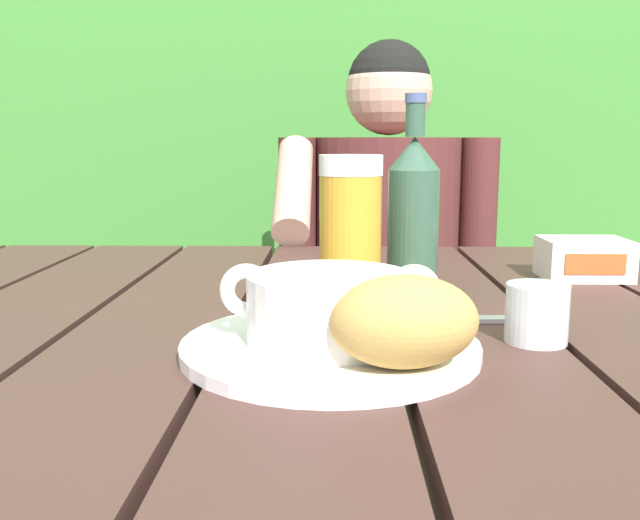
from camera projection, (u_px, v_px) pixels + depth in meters
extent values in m
cube|color=#472E27|center=(28.00, 323.00, 0.80)|extent=(0.16, 0.96, 0.04)
cube|color=#472E27|center=(169.00, 324.00, 0.80)|extent=(0.16, 0.96, 0.04)
cube|color=#472E27|center=(312.00, 325.00, 0.80)|extent=(0.16, 0.96, 0.04)
cube|color=#472E27|center=(455.00, 325.00, 0.80)|extent=(0.16, 0.96, 0.04)
cube|color=#472E27|center=(600.00, 326.00, 0.79)|extent=(0.16, 0.96, 0.04)
cube|color=#472E27|center=(320.00, 290.00, 1.25)|extent=(1.46, 0.03, 0.08)
cube|color=#3F8233|center=(327.00, 132.00, 2.37)|extent=(4.15, 0.60, 2.00)
cylinder|color=#4C3823|center=(282.00, 201.00, 2.57)|extent=(0.10, 0.10, 1.49)
cylinder|color=#4F2B23|center=(478.00, 470.00, 1.55)|extent=(0.04, 0.04, 0.47)
cylinder|color=#4F2B23|center=(294.00, 468.00, 1.56)|extent=(0.04, 0.04, 0.47)
cylinder|color=#4F2B23|center=(450.00, 407.00, 1.91)|extent=(0.04, 0.04, 0.47)
cylinder|color=#4F2B23|center=(301.00, 405.00, 1.92)|extent=(0.04, 0.04, 0.47)
cube|color=#4F2B23|center=(382.00, 342.00, 1.69)|extent=(0.45, 0.41, 0.02)
cylinder|color=#4F2B23|center=(456.00, 241.00, 1.83)|extent=(0.04, 0.04, 0.47)
cylinder|color=#4F2B23|center=(301.00, 241.00, 1.84)|extent=(0.04, 0.04, 0.47)
cube|color=#4F2B23|center=(378.00, 267.00, 1.85)|extent=(0.42, 0.02, 0.04)
cube|color=#4F2B23|center=(378.00, 223.00, 1.83)|extent=(0.42, 0.02, 0.04)
cube|color=#4F2B23|center=(379.00, 179.00, 1.81)|extent=(0.42, 0.02, 0.04)
cylinder|color=#502524|center=(430.00, 498.00, 1.44)|extent=(0.11, 0.11, 0.45)
cylinder|color=#502524|center=(427.00, 354.00, 1.49)|extent=(0.13, 0.40, 0.13)
cylinder|color=#502524|center=(349.00, 498.00, 1.44)|extent=(0.11, 0.11, 0.45)
cylinder|color=#502524|center=(349.00, 353.00, 1.49)|extent=(0.13, 0.40, 0.13)
cylinder|color=#502524|center=(386.00, 242.00, 1.55)|extent=(0.32, 0.32, 0.46)
sphere|color=tan|center=(389.00, 91.00, 1.49)|extent=(0.19, 0.19, 0.19)
sphere|color=black|center=(389.00, 82.00, 1.49)|extent=(0.18, 0.18, 0.18)
cylinder|color=#502524|center=(479.00, 197.00, 1.51)|extent=(0.08, 0.08, 0.26)
cylinder|color=#502524|center=(298.00, 197.00, 1.51)|extent=(0.08, 0.08, 0.26)
cylinder|color=tan|center=(293.00, 189.00, 1.35)|extent=(0.07, 0.25, 0.21)
cylinder|color=white|center=(330.00, 347.00, 0.63)|extent=(0.28, 0.28, 0.01)
cylinder|color=white|center=(330.00, 307.00, 0.63)|extent=(0.15, 0.15, 0.06)
cylinder|color=#C87026|center=(330.00, 293.00, 0.62)|extent=(0.13, 0.13, 0.01)
torus|color=white|center=(247.00, 290.00, 0.62)|extent=(0.05, 0.01, 0.05)
torus|color=white|center=(414.00, 291.00, 0.62)|extent=(0.05, 0.01, 0.05)
ellipsoid|color=tan|center=(404.00, 321.00, 0.55)|extent=(0.14, 0.11, 0.08)
cylinder|color=gold|center=(350.00, 239.00, 0.83)|extent=(0.07, 0.07, 0.15)
cylinder|color=white|center=(351.00, 165.00, 0.81)|extent=(0.08, 0.08, 0.02)
cylinder|color=#345641|center=(413.00, 230.00, 0.89)|extent=(0.07, 0.07, 0.16)
cone|color=#345641|center=(415.00, 153.00, 0.87)|extent=(0.07, 0.07, 0.04)
cylinder|color=#345641|center=(415.00, 120.00, 0.87)|extent=(0.03, 0.03, 0.04)
cylinder|color=#465785|center=(416.00, 98.00, 0.86)|extent=(0.03, 0.03, 0.01)
cylinder|color=silver|center=(537.00, 313.00, 0.66)|extent=(0.06, 0.06, 0.06)
cube|color=white|center=(584.00, 259.00, 0.97)|extent=(0.12, 0.09, 0.06)
cube|color=#D15927|center=(596.00, 264.00, 0.93)|extent=(0.08, 0.00, 0.03)
cube|color=silver|center=(492.00, 319.00, 0.74)|extent=(0.11, 0.02, 0.00)
cube|color=black|center=(437.00, 318.00, 0.74)|extent=(0.06, 0.02, 0.01)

